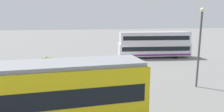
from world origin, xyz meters
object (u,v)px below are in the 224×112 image
(pedestrian_near_railing, at_px, (87,67))
(tram_yellow, at_px, (6,101))
(double_decker_bus, at_px, (154,45))
(info_sign, at_px, (47,64))
(street_lamp, at_px, (200,42))

(pedestrian_near_railing, bearing_deg, tram_yellow, 64.84)
(tram_yellow, relative_size, pedestrian_near_railing, 8.30)
(tram_yellow, bearing_deg, double_decker_bus, -130.17)
(tram_yellow, xyz_separation_m, pedestrian_near_railing, (-4.58, -9.75, -0.92))
(double_decker_bus, height_order, tram_yellow, double_decker_bus)
(info_sign, bearing_deg, pedestrian_near_railing, -171.09)
(tram_yellow, relative_size, street_lamp, 2.11)
(double_decker_bus, relative_size, tram_yellow, 0.76)
(tram_yellow, xyz_separation_m, street_lamp, (-13.56, -4.86, 2.00))
(info_sign, xyz_separation_m, street_lamp, (-12.74, 4.31, 2.32))
(info_sign, height_order, street_lamp, street_lamp)
(pedestrian_near_railing, relative_size, street_lamp, 0.25)
(double_decker_bus, relative_size, pedestrian_near_railing, 6.32)
(street_lamp, bearing_deg, pedestrian_near_railing, -28.61)
(double_decker_bus, xyz_separation_m, street_lamp, (1.48, 12.96, 1.94))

